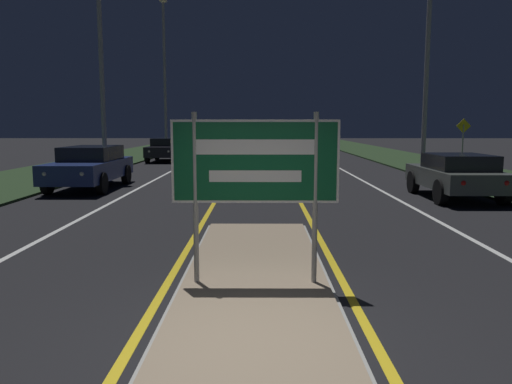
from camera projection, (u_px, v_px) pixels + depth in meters
ground_plane at (254, 354)px, 4.86m from camera, size 160.00×160.00×0.00m
median_island at (255, 286)px, 6.79m from camera, size 2.10×8.14×0.10m
verge_left at (67, 169)px, 24.74m from camera, size 5.00×100.00×0.08m
verge_right at (450, 169)px, 24.61m from camera, size 5.00×100.00×0.08m
centre_line_yellow_left at (238, 162)px, 29.65m from camera, size 0.12×70.00×0.01m
centre_line_yellow_right at (279, 162)px, 29.63m from camera, size 0.12×70.00×0.01m
lane_line_white_left at (188, 162)px, 29.67m from camera, size 0.12×70.00×0.01m
lane_line_white_right at (329, 163)px, 29.61m from camera, size 0.12×70.00×0.01m
edge_line_white_left at (138, 162)px, 29.68m from camera, size 0.10×70.00×0.01m
edge_line_white_right at (380, 163)px, 29.59m from camera, size 0.10×70.00×0.01m
highway_sign at (255, 167)px, 6.57m from camera, size 2.21×0.07×2.29m
streetlight_left_near at (99, 17)px, 19.75m from camera, size 0.60×0.60×9.45m
streetlight_left_far at (164, 50)px, 33.65m from camera, size 0.59×0.59×10.87m
streetlight_right_near at (428, 39)px, 19.32m from camera, size 0.48×0.48×8.93m
car_receding_0 at (456, 174)px, 14.99m from camera, size 1.97×4.08×1.36m
car_receding_1 at (306, 153)px, 26.86m from camera, size 1.92×4.41×1.32m
car_approaching_0 at (90, 166)px, 17.44m from camera, size 1.97×4.81×1.47m
car_approaching_1 at (166, 149)px, 30.66m from camera, size 1.93×4.56×1.41m
warning_sign at (463, 142)px, 20.69m from camera, size 0.60×0.06×2.39m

